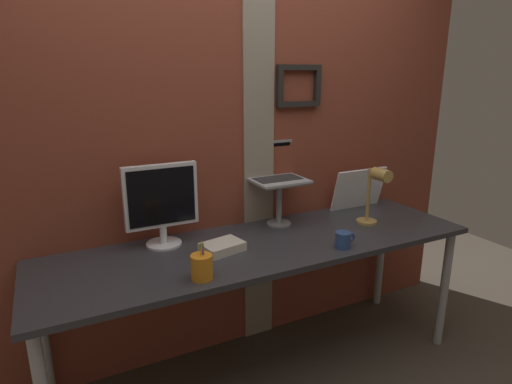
{
  "coord_description": "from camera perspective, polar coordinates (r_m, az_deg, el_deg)",
  "views": [
    {
      "loc": [
        -0.89,
        -1.78,
        1.62
      ],
      "look_at": [
        0.08,
        0.13,
        1.02
      ],
      "focal_mm": 29.69,
      "sensor_mm": 36.0,
      "label": 1
    }
  ],
  "objects": [
    {
      "name": "desk",
      "position": [
        2.24,
        1.17,
        -8.49
      ],
      "size": [
        2.29,
        0.66,
        0.77
      ],
      "color": "#333338",
      "rests_on": "ground_plane"
    },
    {
      "name": "paper_clutter_stack",
      "position": [
        2.11,
        -4.55,
        -7.38
      ],
      "size": [
        0.23,
        0.18,
        0.05
      ],
      "primitive_type": "cube",
      "rotation": [
        0.0,
        0.0,
        0.21
      ],
      "color": "silver",
      "rests_on": "desk"
    },
    {
      "name": "brick_wall_back",
      "position": [
        2.4,
        -4.84,
        6.3
      ],
      "size": [
        3.33,
        0.16,
        2.46
      ],
      "color": "brown",
      "rests_on": "ground_plane"
    },
    {
      "name": "pen_cup",
      "position": [
        1.84,
        -7.32,
        -9.96
      ],
      "size": [
        0.09,
        0.09,
        0.18
      ],
      "color": "orange",
      "rests_on": "desk"
    },
    {
      "name": "desk_lamp",
      "position": [
        2.49,
        15.8,
        0.24
      ],
      "size": [
        0.12,
        0.2,
        0.35
      ],
      "color": "tan",
      "rests_on": "desk"
    },
    {
      "name": "laptop_stand",
      "position": [
        2.43,
        3.14,
        -0.53
      ],
      "size": [
        0.28,
        0.22,
        0.26
      ],
      "color": "gray",
      "rests_on": "desk"
    },
    {
      "name": "laptop",
      "position": [
        2.45,
        2.41,
        3.04
      ],
      "size": [
        0.3,
        0.29,
        0.22
      ],
      "color": "#ADB2B7",
      "rests_on": "laptop_stand"
    },
    {
      "name": "monitor",
      "position": [
        2.16,
        -12.63,
        -1.13
      ],
      "size": [
        0.37,
        0.18,
        0.42
      ],
      "color": "white",
      "rests_on": "desk"
    },
    {
      "name": "ground_plane",
      "position": [
        2.56,
        -0.33,
        -23.55
      ],
      "size": [
        6.0,
        6.0,
        0.0
      ],
      "primitive_type": "plane",
      "color": "#4C4238"
    },
    {
      "name": "coffee_mug",
      "position": [
        2.19,
        11.68,
        -6.33
      ],
      "size": [
        0.12,
        0.08,
        0.08
      ],
      "color": "#2D4C8C",
      "rests_on": "desk"
    },
    {
      "name": "whiteboard_panel",
      "position": [
        2.81,
        13.68,
        0.43
      ],
      "size": [
        0.38,
        0.08,
        0.27
      ],
      "primitive_type": "cube",
      "rotation": [
        0.25,
        0.0,
        0.0
      ],
      "color": "white",
      "rests_on": "desk"
    }
  ]
}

